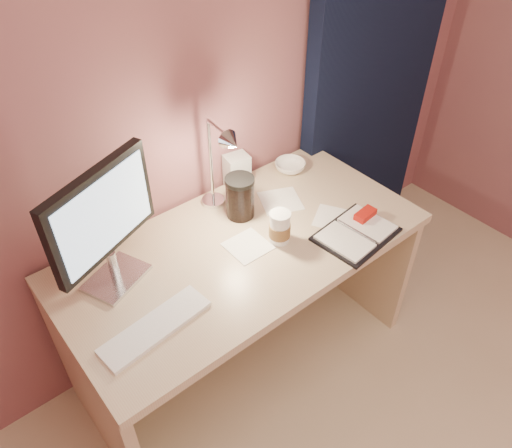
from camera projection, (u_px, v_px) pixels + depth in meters
room at (364, 51)px, 2.26m from camera, size 3.50×3.50×3.50m
desk at (233, 274)px, 2.07m from camera, size 1.40×0.70×0.73m
monitor at (101, 220)px, 1.56m from camera, size 0.41×0.22×0.46m
keyboard at (156, 327)px, 1.58m from camera, size 0.38×0.15×0.02m
planner at (357, 232)px, 1.92m from camera, size 0.32×0.25×0.05m
paper_a at (333, 218)px, 1.99m from camera, size 0.20×0.20×0.00m
paper_b at (248, 246)px, 1.87m from camera, size 0.15×0.15×0.00m
paper_c at (281, 201)px, 2.08m from camera, size 0.21×0.21×0.00m
coffee_cup at (280, 228)px, 1.86m from camera, size 0.08×0.08×0.13m
bowl at (290, 166)px, 2.24m from camera, size 0.14×0.14×0.04m
lotion_bottle at (279, 227)px, 1.87m from camera, size 0.06×0.06×0.11m
dark_jar at (240, 199)px, 1.96m from camera, size 0.11×0.11×0.16m
product_box at (237, 171)px, 2.12m from camera, size 0.11×0.09×0.15m
desk_lamp at (228, 160)px, 1.85m from camera, size 0.10×0.25×0.41m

